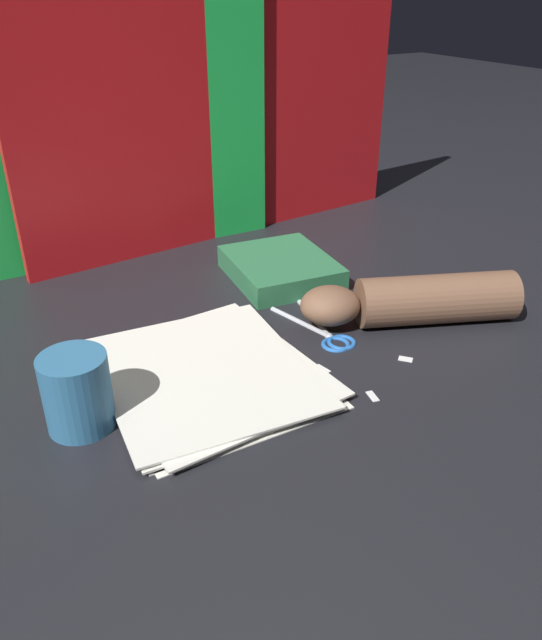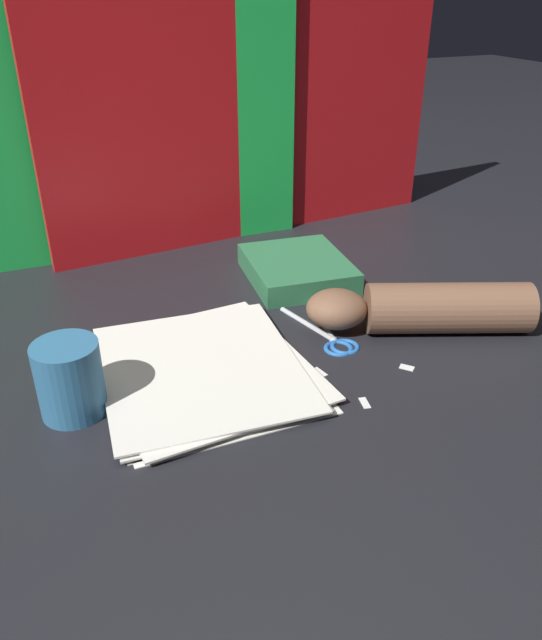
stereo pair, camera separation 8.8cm
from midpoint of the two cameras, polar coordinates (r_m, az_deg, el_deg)
The scene contains 12 objects.
ground_plane at distance 0.90m, azimuth 1.06°, elevation -3.67°, with size 6.00×6.00×0.00m, color black.
backdrop_panel_left at distance 1.19m, azimuth -15.99°, elevation 18.45°, with size 0.86×0.03×0.58m.
backdrop_panel_center at distance 1.29m, azimuth 0.39°, elevation 19.18°, with size 0.85×0.10×0.53m.
paper_stack at distance 0.87m, azimuth -3.43°, elevation -4.62°, with size 0.30×0.33×0.02m.
book_closed at distance 1.14m, azimuth 4.64°, elevation 4.63°, with size 0.19×0.22×0.04m.
scissors at distance 0.96m, azimuth 8.00°, elevation -1.37°, with size 0.07×0.18×0.01m.
hand_forearm at distance 0.99m, azimuth 16.20°, elevation 0.98°, with size 0.35×0.21×0.08m.
paper_scrap_near at distance 0.83m, azimuth 11.61°, elevation -7.52°, with size 0.01×0.03×0.00m.
paper_scrap_mid at distance 0.91m, azimuth 15.05°, elevation -4.29°, with size 0.02×0.02×0.00m.
paper_scrap_far at distance 0.84m, azimuth 7.70°, elevation -6.41°, with size 0.02×0.02×0.00m.
paper_scrap_side at distance 0.88m, azimuth 7.22°, elevation -4.87°, with size 0.02×0.03×0.00m.
mug at distance 0.80m, azimuth -14.96°, elevation -5.34°, with size 0.08×0.08×0.10m.
Camera 2 is at (-0.28, -0.71, 0.49)m, focal length 35.00 mm.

